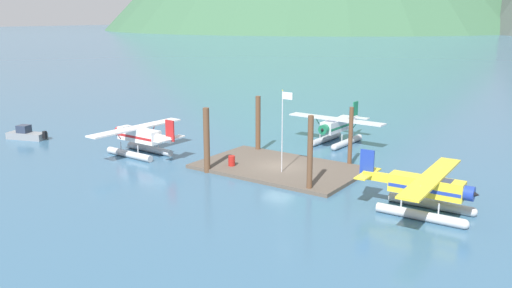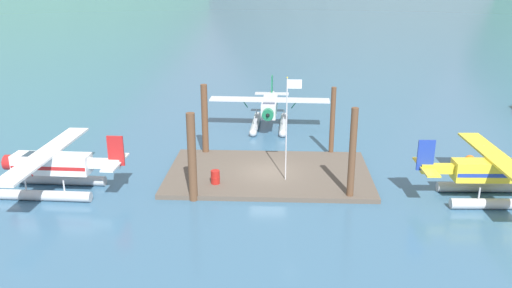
{
  "view_description": "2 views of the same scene",
  "coord_description": "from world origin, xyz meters",
  "views": [
    {
      "loc": [
        23.24,
        -36.88,
        12.85
      ],
      "look_at": [
        -2.5,
        0.16,
        1.87
      ],
      "focal_mm": 37.03,
      "sensor_mm": 36.0,
      "label": 1
    },
    {
      "loc": [
        0.69,
        -33.23,
        13.48
      ],
      "look_at": [
        -0.96,
        2.05,
        1.58
      ],
      "focal_mm": 36.73,
      "sensor_mm": 36.0,
      "label": 2
    }
  ],
  "objects": [
    {
      "name": "seaplane_white_port_aft",
      "position": [
        -13.46,
        -3.41,
        1.58
      ],
      "size": [
        7.98,
        10.44,
        3.84
      ],
      "color": "#B7BABF",
      "rests_on": "ground"
    },
    {
      "name": "piling_near_left",
      "position": [
        -4.49,
        -4.18,
        2.76
      ],
      "size": [
        0.52,
        0.52,
        5.51
      ],
      "primitive_type": "cylinder",
      "color": "brown",
      "rests_on": "ground"
    },
    {
      "name": "seaplane_yellow_stbd_aft",
      "position": [
        13.62,
        -3.33,
        1.58
      ],
      "size": [
        7.98,
        10.44,
        3.84
      ],
      "color": "#B7BABF",
      "rests_on": "ground"
    },
    {
      "name": "piling_near_right",
      "position": [
        5.05,
        -3.7,
        2.91
      ],
      "size": [
        0.42,
        0.42,
        5.82
      ],
      "primitive_type": "cylinder",
      "color": "brown",
      "rests_on": "ground"
    },
    {
      "name": "dock_platform",
      "position": [
        0.0,
        0.0,
        0.15
      ],
      "size": [
        13.7,
        8.54,
        0.3
      ],
      "primitive_type": "cube",
      "color": "brown",
      "rests_on": "ground"
    },
    {
      "name": "piling_far_left",
      "position": [
        -4.85,
        3.89,
        2.73
      ],
      "size": [
        0.48,
        0.48,
        5.46
      ],
      "primitive_type": "cylinder",
      "color": "brown",
      "rests_on": "ground"
    },
    {
      "name": "flagpole",
      "position": [
        1.25,
        -1.34,
        4.49
      ],
      "size": [
        0.95,
        0.1,
        6.82
      ],
      "color": "silver",
      "rests_on": "dock_platform"
    },
    {
      "name": "piling_far_right",
      "position": [
        4.61,
        4.26,
        2.64
      ],
      "size": [
        0.37,
        0.37,
        5.28
      ],
      "primitive_type": "cylinder",
      "color": "brown",
      "rests_on": "ground"
    },
    {
      "name": "mooring_buoy",
      "position": [
        14.43,
        2.77,
        0.36
      ],
      "size": [
        0.72,
        0.72,
        0.72
      ],
      "primitive_type": "sphere",
      "color": "orange",
      "rests_on": "ground"
    },
    {
      "name": "ground_plane",
      "position": [
        0.0,
        0.0,
        0.0
      ],
      "size": [
        1200.0,
        1200.0,
        0.0
      ],
      "primitive_type": "plane",
      "color": "#38607F"
    },
    {
      "name": "seaplane_silver_bow_centre",
      "position": [
        -0.2,
        11.37,
        1.58
      ],
      "size": [
        10.44,
        7.98,
        3.84
      ],
      "color": "#B7BABF",
      "rests_on": "ground"
    },
    {
      "name": "fuel_drum",
      "position": [
        -3.38,
        -2.24,
        0.74
      ],
      "size": [
        0.62,
        0.62,
        0.88
      ],
      "color": "#AD1E19",
      "rests_on": "dock_platform"
    }
  ]
}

